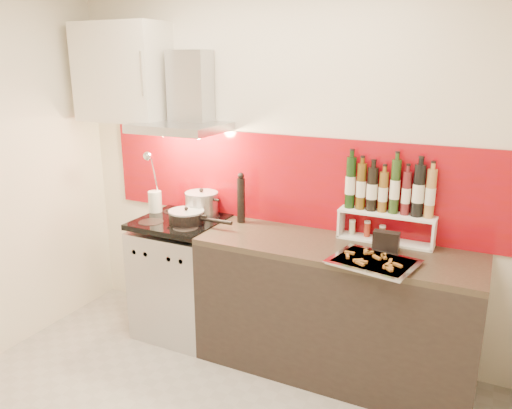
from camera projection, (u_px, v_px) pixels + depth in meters
The scene contains 13 objects.
back_wall at pixel (284, 168), 3.54m from camera, with size 3.40×0.02×2.60m, color silver.
backsplash at pixel (290, 181), 3.53m from camera, with size 3.00×0.02×0.64m, color maroon.
range_stove at pixel (182, 278), 3.81m from camera, with size 0.60×0.60×0.91m.
counter at pixel (334, 310), 3.30m from camera, with size 1.80×0.60×0.90m.
range_hood at pixel (186, 103), 3.57m from camera, with size 0.62×0.50×0.61m.
upper_cabinet at pixel (123, 73), 3.74m from camera, with size 0.70×0.35×0.72m, color beige.
stock_pot at pixel (202, 204), 3.75m from camera, with size 0.25×0.25×0.21m.
saute_pan at pixel (187, 217), 3.59m from camera, with size 0.50×0.26×0.12m.
utensil_jar at pixel (154, 195), 3.82m from camera, with size 0.10×0.15×0.49m.
pepper_mill at pixel (241, 199), 3.59m from camera, with size 0.06×0.06×0.37m.
step_shelf at pixel (387, 201), 3.19m from camera, with size 0.61×0.17×0.55m.
caddy_box at pixel (386, 242), 3.07m from camera, with size 0.16×0.07×0.13m, color black.
baking_tray at pixel (374, 262), 2.88m from camera, with size 0.53×0.44×0.03m.
Camera 1 is at (1.35, -1.80, 2.03)m, focal length 35.00 mm.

